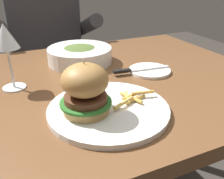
{
  "coord_description": "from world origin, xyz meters",
  "views": [
    {
      "loc": [
        -0.21,
        -0.69,
        1.06
      ],
      "look_at": [
        0.02,
        -0.17,
        0.78
      ],
      "focal_mm": 40.0,
      "sensor_mm": 36.0,
      "label": 1
    }
  ],
  "objects_px": {
    "table_knife": "(137,70)",
    "wine_glass": "(5,39)",
    "bread_plate": "(150,71)",
    "soup_bowl": "(80,55)",
    "burger_sandwich": "(85,89)",
    "diner_person": "(48,65)",
    "main_plate": "(110,109)"
  },
  "relations": [
    {
      "from": "burger_sandwich",
      "to": "diner_person",
      "type": "bearing_deg",
      "value": 85.87
    },
    {
      "from": "burger_sandwich",
      "to": "table_knife",
      "type": "relative_size",
      "value": 0.65
    },
    {
      "from": "burger_sandwich",
      "to": "table_knife",
      "type": "bearing_deg",
      "value": 37.7
    },
    {
      "from": "burger_sandwich",
      "to": "soup_bowl",
      "type": "bearing_deg",
      "value": 74.39
    },
    {
      "from": "soup_bowl",
      "to": "table_knife",
      "type": "bearing_deg",
      "value": -53.0
    },
    {
      "from": "main_plate",
      "to": "soup_bowl",
      "type": "height_order",
      "value": "soup_bowl"
    },
    {
      "from": "diner_person",
      "to": "main_plate",
      "type": "bearing_deg",
      "value": -90.24
    },
    {
      "from": "main_plate",
      "to": "wine_glass",
      "type": "xyz_separation_m",
      "value": [
        -0.21,
        0.24,
        0.14
      ]
    },
    {
      "from": "bread_plate",
      "to": "diner_person",
      "type": "xyz_separation_m",
      "value": [
        -0.23,
        0.71,
        -0.18
      ]
    },
    {
      "from": "table_knife",
      "to": "wine_glass",
      "type": "bearing_deg",
      "value": 172.48
    },
    {
      "from": "table_knife",
      "to": "soup_bowl",
      "type": "xyz_separation_m",
      "value": [
        -0.14,
        0.19,
        0.02
      ]
    },
    {
      "from": "main_plate",
      "to": "soup_bowl",
      "type": "xyz_separation_m",
      "value": [
        0.04,
        0.38,
        0.02
      ]
    },
    {
      "from": "wine_glass",
      "to": "bread_plate",
      "type": "relative_size",
      "value": 1.33
    },
    {
      "from": "main_plate",
      "to": "bread_plate",
      "type": "relative_size",
      "value": 2.1
    },
    {
      "from": "bread_plate",
      "to": "burger_sandwich",
      "type": "bearing_deg",
      "value": -147.91
    },
    {
      "from": "bread_plate",
      "to": "table_knife",
      "type": "height_order",
      "value": "table_knife"
    },
    {
      "from": "main_plate",
      "to": "burger_sandwich",
      "type": "relative_size",
      "value": 2.29
    },
    {
      "from": "wine_glass",
      "to": "diner_person",
      "type": "xyz_separation_m",
      "value": [
        0.21,
        0.65,
        -0.33
      ]
    },
    {
      "from": "diner_person",
      "to": "table_knife",
      "type": "bearing_deg",
      "value": -75.53
    },
    {
      "from": "main_plate",
      "to": "diner_person",
      "type": "distance_m",
      "value": 0.91
    },
    {
      "from": "table_knife",
      "to": "diner_person",
      "type": "distance_m",
      "value": 0.75
    },
    {
      "from": "wine_glass",
      "to": "soup_bowl",
      "type": "height_order",
      "value": "wine_glass"
    },
    {
      "from": "burger_sandwich",
      "to": "soup_bowl",
      "type": "xyz_separation_m",
      "value": [
        0.11,
        0.38,
        -0.04
      ]
    },
    {
      "from": "main_plate",
      "to": "diner_person",
      "type": "bearing_deg",
      "value": 89.76
    },
    {
      "from": "burger_sandwich",
      "to": "diner_person",
      "type": "xyz_separation_m",
      "value": [
        0.06,
        0.89,
        -0.25
      ]
    },
    {
      "from": "main_plate",
      "to": "wine_glass",
      "type": "bearing_deg",
      "value": 130.22
    },
    {
      "from": "table_knife",
      "to": "diner_person",
      "type": "height_order",
      "value": "diner_person"
    },
    {
      "from": "wine_glass",
      "to": "table_knife",
      "type": "xyz_separation_m",
      "value": [
        0.39,
        -0.05,
        -0.13
      ]
    },
    {
      "from": "soup_bowl",
      "to": "diner_person",
      "type": "xyz_separation_m",
      "value": [
        -0.04,
        0.52,
        -0.21
      ]
    },
    {
      "from": "table_knife",
      "to": "soup_bowl",
      "type": "bearing_deg",
      "value": 127.0
    },
    {
      "from": "main_plate",
      "to": "soup_bowl",
      "type": "distance_m",
      "value": 0.38
    },
    {
      "from": "main_plate",
      "to": "burger_sandwich",
      "type": "xyz_separation_m",
      "value": [
        -0.06,
        0.0,
        0.07
      ]
    }
  ]
}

